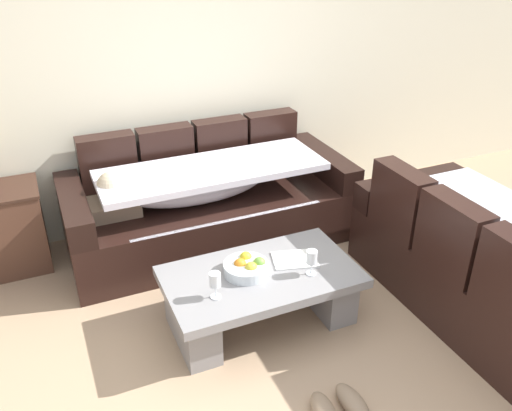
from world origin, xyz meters
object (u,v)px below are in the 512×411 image
wine_glass_near_right (312,258)px  pair_of_shoes (338,407)px  couch_near_window (488,267)px  couch_along_wall (206,204)px  coffee_table (261,291)px  open_magazine (295,259)px  fruit_bowl (247,267)px  wine_glass_near_left (215,281)px

wine_glass_near_right → pair_of_shoes: (-0.21, -0.71, -0.45)m
couch_near_window → wine_glass_near_right: couch_near_window is taller
couch_near_window → pair_of_shoes: (-1.32, -0.37, -0.29)m
couch_along_wall → wine_glass_near_right: couch_along_wall is taller
coffee_table → wine_glass_near_right: wine_glass_near_right is taller
couch_along_wall → open_magazine: size_ratio=7.87×
fruit_bowl → wine_glass_near_right: size_ratio=1.69×
wine_glass_near_left → wine_glass_near_right: bearing=-1.6°
couch_near_window → wine_glass_near_left: size_ratio=11.11×
couch_near_window → open_magazine: bearing=65.8°
coffee_table → fruit_bowl: bearing=153.9°
couch_along_wall → coffee_table: bearing=-90.7°
fruit_bowl → wine_glass_near_right: 0.40m
couch_along_wall → open_magazine: 1.08m
couch_near_window → fruit_bowl: couch_near_window is taller
couch_near_window → wine_glass_near_left: couch_near_window is taller
couch_near_window → wine_glass_near_left: bearing=78.4°
couch_along_wall → fruit_bowl: couch_along_wall is taller
fruit_bowl → open_magazine: bearing=0.7°
fruit_bowl → wine_glass_near_left: 0.31m
wine_glass_near_left → wine_glass_near_right: size_ratio=1.00×
wine_glass_near_right → pair_of_shoes: wine_glass_near_right is taller
fruit_bowl → wine_glass_near_left: size_ratio=1.69×
couch_along_wall → wine_glass_near_right: (0.26, -1.22, 0.16)m
open_magazine → wine_glass_near_right: bearing=-67.2°
pair_of_shoes → wine_glass_near_left: bearing=119.5°
couch_along_wall → open_magazine: bearing=-77.0°
coffee_table → wine_glass_near_right: bearing=-25.2°
coffee_table → wine_glass_near_left: (-0.34, -0.11, 0.26)m
couch_near_window → open_magazine: size_ratio=6.59×
couch_near_window → coffee_table: couch_near_window is taller
coffee_table → pair_of_shoes: size_ratio=3.82×
coffee_table → fruit_bowl: (-0.08, 0.04, 0.18)m
coffee_table → couch_near_window: bearing=-18.6°
coffee_table → open_magazine: (0.26, 0.04, 0.15)m
wine_glass_near_left → open_magazine: size_ratio=0.59×
wine_glass_near_left → wine_glass_near_right: 0.62m
wine_glass_near_right → open_magazine: bearing=97.4°
couch_near_window → open_magazine: (-1.14, 0.51, 0.05)m
fruit_bowl → wine_glass_near_right: wine_glass_near_right is taller
couch_along_wall → wine_glass_near_left: bearing=-106.3°
coffee_table → wine_glass_near_right: 0.40m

